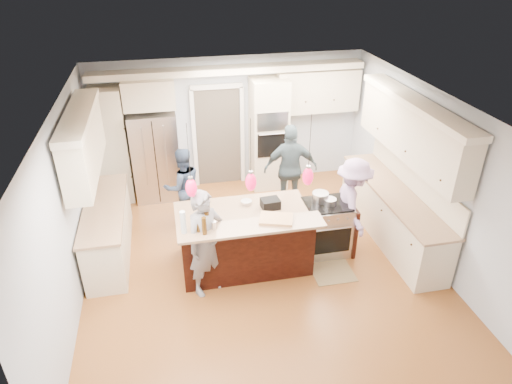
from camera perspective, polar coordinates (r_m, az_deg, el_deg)
ground_plane at (r=7.58m, az=0.55°, el=-8.89°), size 6.00×6.00×0.00m
room_shell at (r=6.61m, az=0.62°, el=3.62°), size 5.54×6.04×2.72m
refrigerator at (r=9.27m, az=-12.41°, el=4.44°), size 0.90×0.70×1.80m
oven_column at (r=9.42m, az=1.59°, el=7.20°), size 0.72×0.69×2.30m
back_upper_cabinets at (r=9.11m, az=-7.83°, el=9.65°), size 5.30×0.61×2.54m
right_counter_run at (r=8.03m, az=17.41°, el=0.98°), size 0.64×3.10×2.51m
left_cabinets at (r=7.63m, az=-19.00°, el=-0.84°), size 0.64×2.30×2.51m
kitchen_island at (r=7.31m, az=-1.46°, el=-5.80°), size 2.10×1.46×1.12m
island_range at (r=7.71m, az=8.81°, el=-4.36°), size 0.82×0.71×0.92m
pendant_lights at (r=6.13m, az=-0.64°, el=1.28°), size 1.75×0.15×1.03m
person_bar_end at (r=6.61m, az=-6.27°, el=-6.40°), size 0.74×0.67×1.69m
person_far_left at (r=8.35m, az=-9.10°, el=0.65°), size 0.84×0.72×1.48m
person_far_right at (r=8.63m, az=4.35°, el=2.93°), size 1.06×0.53×1.73m
person_range_side at (r=7.72m, az=11.93°, el=-1.52°), size 0.72×1.11×1.62m
floor_rug at (r=7.62m, az=9.07°, el=-9.01°), size 0.65×0.95×0.01m
water_bottle at (r=6.29m, az=-9.08°, el=-3.77°), size 0.10×0.10×0.34m
beer_bottle_a at (r=6.32m, az=-7.20°, el=-4.14°), size 0.06×0.06×0.21m
beer_bottle_b at (r=6.24m, az=-6.50°, el=-4.23°), size 0.09×0.09×0.27m
beer_bottle_c at (r=6.36m, az=-6.16°, el=-3.48°), size 0.08×0.08×0.28m
drink_can at (r=6.36m, az=-5.32°, el=-4.20°), size 0.08×0.08×0.13m
cutting_board at (r=6.57m, az=2.54°, el=-3.36°), size 0.56×0.47×0.04m
pot_large at (r=7.47m, az=8.04°, el=-0.62°), size 0.27×0.27×0.16m
pot_small at (r=7.41m, az=9.21°, el=-1.20°), size 0.21×0.21×0.10m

